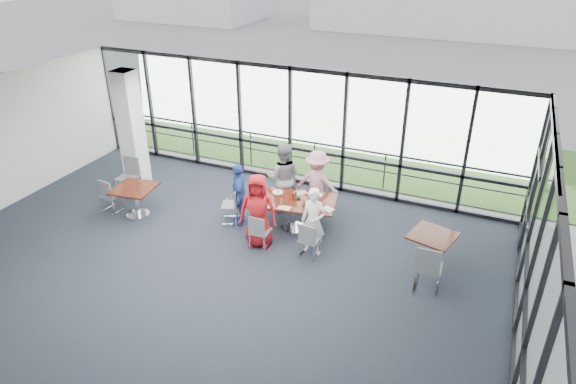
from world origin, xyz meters
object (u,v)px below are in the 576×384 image
at_px(chair_main_fl, 281,192).
at_px(chair_spare_la, 111,195).
at_px(chair_main_nl, 261,231).
at_px(chair_main_nr, 310,239).
at_px(diner_end, 239,194).
at_px(chair_spare_lb, 127,178).
at_px(diner_near_left, 258,211).
at_px(chair_main_fr, 317,196).
at_px(chair_main_end, 231,205).
at_px(side_table_right, 432,240).
at_px(diner_far_left, 283,178).
at_px(main_table, 293,205).
at_px(diner_near_right, 314,221).
at_px(structural_column, 132,132).
at_px(diner_far_right, 317,183).
at_px(side_table_left, 135,191).
at_px(chair_spare_r, 429,267).

relative_size(chair_main_fl, chair_spare_la, 1.04).
relative_size(chair_main_nl, chair_main_nr, 0.99).
bearing_deg(diner_end, chair_spare_lb, -116.66).
bearing_deg(chair_main_fl, chair_spare_la, -0.09).
bearing_deg(diner_near_left, diner_end, 126.70).
bearing_deg(chair_main_fr, chair_main_end, 30.67).
xyz_separation_m(diner_end, chair_spare_la, (-3.19, -0.75, -0.33)).
bearing_deg(side_table_right, chair_main_nr, -164.60).
bearing_deg(diner_far_left, chair_main_nr, 111.66).
bearing_deg(main_table, chair_main_fl, 119.50).
bearing_deg(diner_near_right, diner_near_left, -169.93).
height_order(structural_column, diner_near_left, structural_column).
bearing_deg(chair_main_nl, structural_column, 161.90).
bearing_deg(side_table_right, chair_main_fl, 165.19).
height_order(side_table_right, diner_far_right, diner_far_right).
distance_m(structural_column, diner_end, 3.55).
bearing_deg(chair_spare_la, diner_far_right, 29.36).
bearing_deg(diner_end, diner_far_left, 119.67).
bearing_deg(chair_main_nr, side_table_right, 18.37).
bearing_deg(side_table_left, diner_end, 15.48).
bearing_deg(main_table, chair_main_nl, -119.44).
bearing_deg(chair_main_end, side_table_right, 67.24).
bearing_deg(side_table_left, chair_main_end, 16.20).
xyz_separation_m(diner_far_left, chair_main_end, (-0.91, -1.00, -0.45)).
relative_size(main_table, chair_spare_r, 2.09).
xyz_separation_m(main_table, diner_far_left, (-0.57, 0.72, 0.26)).
relative_size(structural_column, chair_main_nl, 3.94).
height_order(diner_far_right, diner_end, diner_far_right).
bearing_deg(chair_spare_r, chair_main_end, 168.77).
height_order(side_table_left, chair_spare_la, chair_spare_la).
distance_m(diner_far_left, chair_spare_la, 4.27).
bearing_deg(chair_main_fl, chair_main_fr, 168.82).
relative_size(diner_near_left, chair_main_fl, 1.88).
distance_m(structural_column, diner_near_right, 5.59).
bearing_deg(chair_spare_r, diner_far_left, 153.21).
xyz_separation_m(chair_main_fr, chair_spare_r, (3.06, -2.03, 0.08)).
distance_m(main_table, chair_main_nl, 1.09).
bearing_deg(chair_spare_la, diner_end, 20.24).
bearing_deg(diner_end, side_table_right, 65.11).
bearing_deg(diner_near_left, chair_spare_lb, 155.27).
bearing_deg(chair_spare_lb, chair_main_nr, 168.78).
bearing_deg(chair_main_end, structural_column, -123.64).
relative_size(side_table_right, diner_near_right, 0.69).
bearing_deg(diner_far_right, chair_main_nl, 72.02).
distance_m(side_table_left, chair_spare_lb, 1.19).
relative_size(diner_far_left, chair_main_fl, 1.97).
xyz_separation_m(side_table_right, chair_spare_r, (0.08, -0.79, -0.13)).
xyz_separation_m(diner_near_left, chair_spare_la, (-4.01, -0.08, -0.42)).
xyz_separation_m(chair_main_nr, chair_spare_lb, (-5.39, 0.75, 0.08)).
relative_size(structural_column, chair_main_fr, 3.82).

